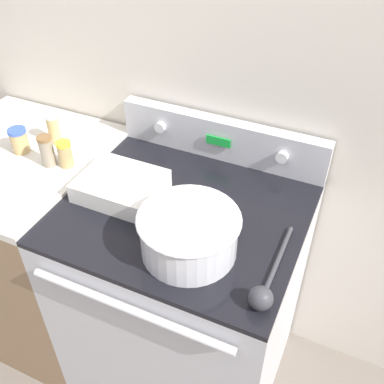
# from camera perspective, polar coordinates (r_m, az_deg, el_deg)

# --- Properties ---
(kitchen_wall) EXTENTS (8.00, 0.05, 2.50)m
(kitchen_wall) POSITION_cam_1_polar(r_m,az_deg,el_deg) (1.53, 5.03, 15.46)
(kitchen_wall) COLOR beige
(kitchen_wall) RESTS_ON ground_plane
(stove_range) EXTENTS (0.76, 0.71, 0.93)m
(stove_range) POSITION_cam_1_polar(r_m,az_deg,el_deg) (1.76, -0.85, -13.51)
(stove_range) COLOR #BCBCC1
(stove_range) RESTS_ON ground_plane
(control_panel) EXTENTS (0.76, 0.07, 0.15)m
(control_panel) POSITION_cam_1_polar(r_m,az_deg,el_deg) (1.60, 3.78, 6.78)
(control_panel) COLOR #BCBCC1
(control_panel) RESTS_ON stove_range
(side_counter) EXTENTS (0.64, 0.68, 0.95)m
(side_counter) POSITION_cam_1_polar(r_m,az_deg,el_deg) (2.05, -18.91, -6.19)
(side_counter) COLOR #896B4C
(side_counter) RESTS_ON ground_plane
(mixing_bowl) EXTENTS (0.29, 0.29, 0.13)m
(mixing_bowl) POSITION_cam_1_polar(r_m,az_deg,el_deg) (1.23, -0.40, -5.09)
(mixing_bowl) COLOR silver
(mixing_bowl) RESTS_ON stove_range
(casserole_dish) EXTENTS (0.26, 0.21, 0.06)m
(casserole_dish) POSITION_cam_1_polar(r_m,az_deg,el_deg) (1.46, -9.04, 0.91)
(casserole_dish) COLOR silver
(casserole_dish) RESTS_ON stove_range
(ladle) EXTENTS (0.06, 0.33, 0.06)m
(ladle) POSITION_cam_1_polar(r_m,az_deg,el_deg) (1.17, 9.13, -12.31)
(ladle) COLOR #333338
(ladle) RESTS_ON stove_range
(spice_jar_yellow_cap) EXTENTS (0.05, 0.05, 0.10)m
(spice_jar_yellow_cap) POSITION_cam_1_polar(r_m,az_deg,el_deg) (1.60, -15.80, 4.67)
(spice_jar_yellow_cap) COLOR tan
(spice_jar_yellow_cap) RESTS_ON side_counter
(spice_jar_brown_cap) EXTENTS (0.05, 0.05, 0.11)m
(spice_jar_brown_cap) POSITION_cam_1_polar(r_m,az_deg,el_deg) (1.62, -17.94, 5.01)
(spice_jar_brown_cap) COLOR gray
(spice_jar_brown_cap) RESTS_ON side_counter
(spice_jar_white_cap) EXTENTS (0.05, 0.05, 0.11)m
(spice_jar_white_cap) POSITION_cam_1_polar(r_m,az_deg,el_deg) (1.74, -17.15, 7.72)
(spice_jar_white_cap) COLOR tan
(spice_jar_white_cap) RESTS_ON side_counter
(spice_jar_blue_cap) EXTENTS (0.06, 0.06, 0.09)m
(spice_jar_blue_cap) POSITION_cam_1_polar(r_m,az_deg,el_deg) (1.73, -21.09, 6.14)
(spice_jar_blue_cap) COLOR tan
(spice_jar_blue_cap) RESTS_ON side_counter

